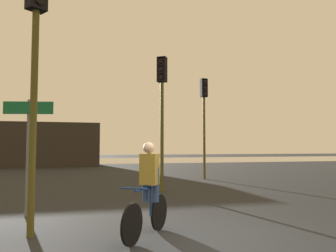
# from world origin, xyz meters

# --- Properties ---
(ground_plane) EXTENTS (120.00, 120.00, 0.00)m
(ground_plane) POSITION_xyz_m (0.00, 0.00, 0.00)
(ground_plane) COLOR black
(water_strip) EXTENTS (80.00, 16.00, 0.01)m
(water_strip) POSITION_xyz_m (0.00, 33.08, 0.00)
(water_strip) COLOR gray
(water_strip) RESTS_ON ground
(distant_building) EXTENTS (11.97, 4.00, 3.43)m
(distant_building) POSITION_xyz_m (-6.80, 23.08, 1.72)
(distant_building) COLOR #2D2823
(distant_building) RESTS_ON ground
(traffic_light_near_left) EXTENTS (0.40, 0.42, 4.86)m
(traffic_light_near_left) POSITION_xyz_m (-2.95, 1.07, 3.36)
(traffic_light_near_left) COLOR #4C4719
(traffic_light_near_left) RESTS_ON ground
(traffic_light_center) EXTENTS (0.40, 0.42, 4.74)m
(traffic_light_center) POSITION_xyz_m (0.58, 6.14, 3.28)
(traffic_light_center) COLOR #4C4719
(traffic_light_center) RESTS_ON ground
(traffic_light_far_right) EXTENTS (0.34, 0.36, 4.87)m
(traffic_light_far_right) POSITION_xyz_m (3.57, 9.84, 3.36)
(traffic_light_far_right) COLOR #4C4719
(traffic_light_far_right) RESTS_ON ground
(direction_sign_post) EXTENTS (1.08, 0.26, 2.60)m
(direction_sign_post) POSITION_xyz_m (-3.29, 2.84, 1.70)
(direction_sign_post) COLOR slate
(direction_sign_post) RESTS_ON ground
(cyclist) EXTENTS (1.05, 1.40, 1.62)m
(cyclist) POSITION_xyz_m (-1.00, 0.60, 0.82)
(cyclist) COLOR black
(cyclist) RESTS_ON ground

